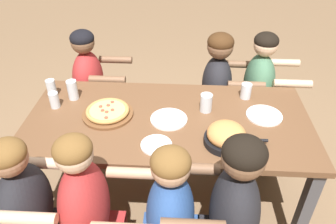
{
  "coord_description": "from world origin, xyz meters",
  "views": [
    {
      "loc": [
        0.1,
        -1.68,
        2.06
      ],
      "look_at": [
        0.0,
        0.0,
        0.85
      ],
      "focal_mm": 35.0,
      "sensor_mm": 36.0,
      "label": 1
    }
  ],
  "objects_px": {
    "empty_plate_b": "(169,119)",
    "drinking_glass_e": "(246,91)",
    "skillet_bowl": "(226,136)",
    "empty_plate_a": "(264,115)",
    "empty_plate_c": "(156,145)",
    "drinking_glass_d": "(206,104)",
    "drinking_glass_a": "(55,101)",
    "drinking_glass_c": "(52,89)",
    "drinking_glass_b": "(73,91)",
    "diner_far_left": "(92,97)",
    "diner_far_midright": "(215,101)",
    "diner_far_right": "(256,102)",
    "pizza_board_main": "(108,112)"
  },
  "relations": [
    {
      "from": "empty_plate_c",
      "to": "diner_far_right",
      "type": "relative_size",
      "value": 0.16
    },
    {
      "from": "drinking_glass_d",
      "to": "diner_far_midright",
      "type": "height_order",
      "value": "diner_far_midright"
    },
    {
      "from": "drinking_glass_b",
      "to": "drinking_glass_d",
      "type": "relative_size",
      "value": 1.13
    },
    {
      "from": "drinking_glass_c",
      "to": "diner_far_midright",
      "type": "relative_size",
      "value": 0.11
    },
    {
      "from": "pizza_board_main",
      "to": "skillet_bowl",
      "type": "height_order",
      "value": "skillet_bowl"
    },
    {
      "from": "skillet_bowl",
      "to": "empty_plate_a",
      "type": "xyz_separation_m",
      "value": [
        0.27,
        0.28,
        -0.05
      ]
    },
    {
      "from": "drinking_glass_b",
      "to": "drinking_glass_c",
      "type": "relative_size",
      "value": 1.11
    },
    {
      "from": "pizza_board_main",
      "to": "drinking_glass_a",
      "type": "distance_m",
      "value": 0.38
    },
    {
      "from": "drinking_glass_a",
      "to": "drinking_glass_c",
      "type": "bearing_deg",
      "value": 115.76
    },
    {
      "from": "drinking_glass_e",
      "to": "empty_plate_c",
      "type": "bearing_deg",
      "value": -136.69
    },
    {
      "from": "empty_plate_b",
      "to": "empty_plate_c",
      "type": "height_order",
      "value": "same"
    },
    {
      "from": "diner_far_left",
      "to": "diner_far_right",
      "type": "bearing_deg",
      "value": 90.0
    },
    {
      "from": "pizza_board_main",
      "to": "drinking_glass_c",
      "type": "distance_m",
      "value": 0.49
    },
    {
      "from": "skillet_bowl",
      "to": "drinking_glass_e",
      "type": "distance_m",
      "value": 0.53
    },
    {
      "from": "empty_plate_b",
      "to": "drinking_glass_e",
      "type": "distance_m",
      "value": 0.6
    },
    {
      "from": "drinking_glass_a",
      "to": "diner_far_midright",
      "type": "relative_size",
      "value": 0.1
    },
    {
      "from": "empty_plate_a",
      "to": "diner_far_right",
      "type": "distance_m",
      "value": 0.67
    },
    {
      "from": "drinking_glass_a",
      "to": "empty_plate_c",
      "type": "bearing_deg",
      "value": -26.49
    },
    {
      "from": "pizza_board_main",
      "to": "drinking_glass_b",
      "type": "distance_m",
      "value": 0.34
    },
    {
      "from": "drinking_glass_a",
      "to": "drinking_glass_d",
      "type": "distance_m",
      "value": 1.01
    },
    {
      "from": "pizza_board_main",
      "to": "drinking_glass_d",
      "type": "xyz_separation_m",
      "value": [
        0.64,
        0.09,
        0.03
      ]
    },
    {
      "from": "drinking_glass_a",
      "to": "diner_far_midright",
      "type": "xyz_separation_m",
      "value": [
        1.13,
        0.57,
        -0.33
      ]
    },
    {
      "from": "drinking_glass_b",
      "to": "drinking_glass_a",
      "type": "bearing_deg",
      "value": -130.23
    },
    {
      "from": "diner_far_left",
      "to": "drinking_glass_c",
      "type": "bearing_deg",
      "value": -16.94
    },
    {
      "from": "empty_plate_b",
      "to": "diner_far_midright",
      "type": "relative_size",
      "value": 0.21
    },
    {
      "from": "empty_plate_a",
      "to": "drinking_glass_d",
      "type": "bearing_deg",
      "value": 173.47
    },
    {
      "from": "drinking_glass_e",
      "to": "diner_far_left",
      "type": "xyz_separation_m",
      "value": [
        -1.23,
        0.37,
        -0.34
      ]
    },
    {
      "from": "skillet_bowl",
      "to": "drinking_glass_d",
      "type": "relative_size",
      "value": 3.01
    },
    {
      "from": "drinking_glass_c",
      "to": "diner_far_midright",
      "type": "bearing_deg",
      "value": 19.77
    },
    {
      "from": "drinking_glass_c",
      "to": "empty_plate_b",
      "type": "bearing_deg",
      "value": -15.9
    },
    {
      "from": "diner_far_midright",
      "to": "drinking_glass_b",
      "type": "bearing_deg",
      "value": -66.3
    },
    {
      "from": "drinking_glass_b",
      "to": "diner_far_left",
      "type": "xyz_separation_m",
      "value": [
        -0.03,
        0.46,
        -0.35
      ]
    },
    {
      "from": "empty_plate_b",
      "to": "pizza_board_main",
      "type": "bearing_deg",
      "value": 175.8
    },
    {
      "from": "skillet_bowl",
      "to": "diner_far_right",
      "type": "height_order",
      "value": "diner_far_right"
    },
    {
      "from": "skillet_bowl",
      "to": "diner_far_right",
      "type": "distance_m",
      "value": 1.0
    },
    {
      "from": "drinking_glass_b",
      "to": "skillet_bowl",
      "type": "bearing_deg",
      "value": -22.35
    },
    {
      "from": "drinking_glass_b",
      "to": "drinking_glass_e",
      "type": "bearing_deg",
      "value": 3.85
    },
    {
      "from": "skillet_bowl",
      "to": "diner_far_left",
      "type": "distance_m",
      "value": 1.41
    },
    {
      "from": "empty_plate_a",
      "to": "drinking_glass_a",
      "type": "relative_size",
      "value": 2.13
    },
    {
      "from": "skillet_bowl",
      "to": "diner_far_midright",
      "type": "relative_size",
      "value": 0.33
    },
    {
      "from": "drinking_glass_a",
      "to": "drinking_glass_c",
      "type": "distance_m",
      "value": 0.15
    },
    {
      "from": "pizza_board_main",
      "to": "drinking_glass_d",
      "type": "distance_m",
      "value": 0.64
    },
    {
      "from": "empty_plate_c",
      "to": "diner_far_midright",
      "type": "relative_size",
      "value": 0.16
    },
    {
      "from": "drinking_glass_c",
      "to": "drinking_glass_a",
      "type": "bearing_deg",
      "value": -64.24
    },
    {
      "from": "empty_plate_c",
      "to": "drinking_glass_d",
      "type": "distance_m",
      "value": 0.48
    },
    {
      "from": "empty_plate_c",
      "to": "drinking_glass_d",
      "type": "height_order",
      "value": "drinking_glass_d"
    },
    {
      "from": "empty_plate_b",
      "to": "diner_far_left",
      "type": "bearing_deg",
      "value": 136.57
    },
    {
      "from": "diner_far_midright",
      "to": "empty_plate_a",
      "type": "bearing_deg",
      "value": 23.33
    },
    {
      "from": "diner_far_midright",
      "to": "diner_far_right",
      "type": "bearing_deg",
      "value": 90.0
    },
    {
      "from": "drinking_glass_d",
      "to": "diner_far_midright",
      "type": "relative_size",
      "value": 0.11
    }
  ]
}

